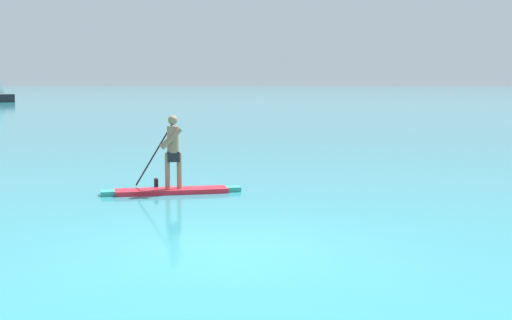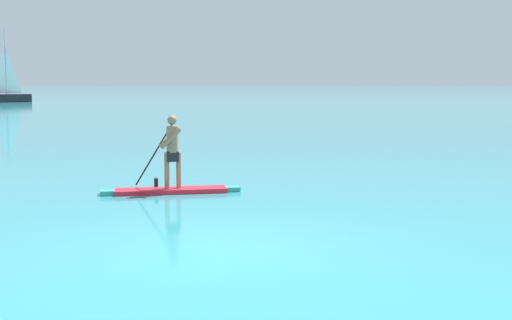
# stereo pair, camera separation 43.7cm
# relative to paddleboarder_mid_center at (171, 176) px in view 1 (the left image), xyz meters

# --- Properties ---
(ground) EXTENTS (440.00, 440.00, 0.00)m
(ground) POSITION_rel_paddleboarder_mid_center_xyz_m (1.71, -5.15, -0.39)
(ground) COLOR teal
(paddleboarder_mid_center) EXTENTS (3.06, 1.21, 1.76)m
(paddleboarder_mid_center) POSITION_rel_paddleboarder_mid_center_xyz_m (0.00, 0.00, 0.00)
(paddleboarder_mid_center) COLOR red
(paddleboarder_mid_center) RESTS_ON ground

